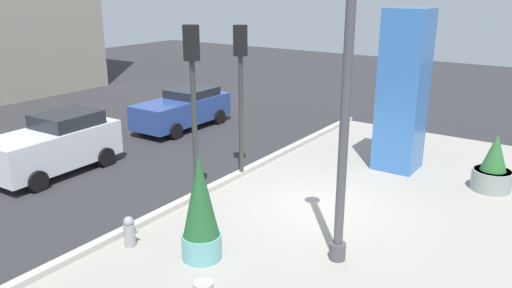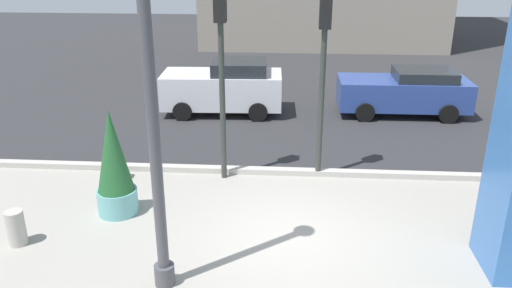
% 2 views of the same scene
% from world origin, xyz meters
% --- Properties ---
extents(ground_plane, '(60.00, 60.00, 0.00)m').
position_xyz_m(ground_plane, '(0.00, 4.00, 0.00)').
color(ground_plane, '#2D2D30').
extents(plaza_pavement, '(18.00, 10.00, 0.02)m').
position_xyz_m(plaza_pavement, '(0.00, -2.00, 0.00)').
color(plaza_pavement, '#9E998E').
rests_on(plaza_pavement, ground_plane).
extents(curb_strip, '(18.00, 0.24, 0.16)m').
position_xyz_m(curb_strip, '(0.00, 3.12, 0.08)').
color(curb_strip, '#B7B2A8').
rests_on(curb_strip, ground_plane).
extents(lamp_post, '(0.44, 0.44, 6.87)m').
position_xyz_m(lamp_post, '(-2.18, -1.68, 3.35)').
color(lamp_post, '#4C4C51').
rests_on(lamp_post, ground_plane).
extents(art_pillar_blue, '(1.32, 1.32, 5.15)m').
position_xyz_m(art_pillar_blue, '(4.28, -0.71, 2.58)').
color(art_pillar_blue, '#3870BC').
rests_on(art_pillar_blue, ground_plane).
extents(potted_plant_by_pillar, '(0.89, 0.89, 2.44)m').
position_xyz_m(potted_plant_by_pillar, '(-3.83, 0.83, 1.16)').
color(potted_plant_by_pillar, '#6BB2B2').
rests_on(potted_plant_by_pillar, ground_plane).
extents(potted_plant_near_right, '(1.13, 1.13, 1.74)m').
position_xyz_m(potted_plant_near_right, '(4.00, -3.67, 0.68)').
color(potted_plant_near_right, gray).
rests_on(potted_plant_near_right, ground_plane).
extents(fire_hydrant, '(0.36, 0.26, 0.75)m').
position_xyz_m(fire_hydrant, '(-4.38, 2.54, 0.37)').
color(fire_hydrant, '#99999E').
rests_on(fire_hydrant, ground_plane).
extents(traffic_light_far_side, '(0.28, 0.42, 4.86)m').
position_xyz_m(traffic_light_far_side, '(-1.69, 2.84, 3.27)').
color(traffic_light_far_side, '#333833').
rests_on(traffic_light_far_side, ground_plane).
extents(traffic_light_corner, '(0.28, 0.42, 4.70)m').
position_xyz_m(traffic_light_corner, '(0.73, 3.08, 3.17)').
color(traffic_light_corner, '#333833').
rests_on(traffic_light_corner, ground_plane).
extents(car_passing_lane, '(4.46, 1.99, 1.60)m').
position_xyz_m(car_passing_lane, '(3.94, 8.47, 0.82)').
color(car_passing_lane, '#2D4793').
rests_on(car_passing_lane, ground_plane).
extents(car_intersection, '(4.21, 2.17, 1.87)m').
position_xyz_m(car_intersection, '(-2.35, 8.23, 0.93)').
color(car_intersection, silver).
rests_on(car_intersection, ground_plane).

